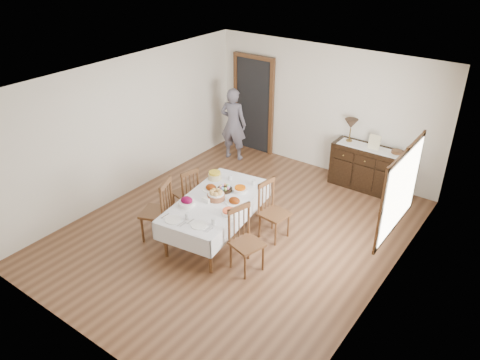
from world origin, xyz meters
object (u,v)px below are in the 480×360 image
Objects in this scene: chair_left_far at (187,191)px; chair_right_far at (272,210)px; sideboard at (369,168)px; table_lamp at (351,124)px; dining_table at (216,204)px; person at (233,122)px; chair_right_near at (245,239)px; chair_left_near at (159,210)px.

chair_left_far is 0.92× the size of chair_right_far.
sideboard is 3.15× the size of table_lamp.
person reaches higher than dining_table.
chair_right_near reaches higher than chair_left_far.
chair_right_near is at bearing 75.71° from chair_left_near.
chair_left_near is at bearing -113.86° from table_lamp.
sideboard is (0.53, 3.40, -0.08)m from chair_right_near.
table_lamp is at bearing 175.59° from sideboard.
table_lamp is (1.61, 3.64, 0.68)m from chair_left_near.
chair_left_far is 1.99× the size of table_lamp.
dining_table is 1.25× the size of person.
table_lamp is at bearing 177.83° from person.
dining_table is at bearing -114.72° from sideboard.
person reaches higher than table_lamp.
dining_table is at bearing 87.78° from chair_left_far.
chair_left_near reaches higher than chair_right_near.
chair_right_far is (-0.12, 0.93, -0.01)m from chair_right_near.
chair_left_near is 1.08× the size of chair_right_far.
dining_table is at bearing -106.59° from table_lamp.
chair_left_near is 2.36× the size of table_lamp.
table_lamp is at bearing 15.21° from chair_right_near.
dining_table is 2.14× the size of chair_right_far.
dining_table is at bearing 108.54° from person.
chair_left_far reaches higher than sideboard.
sideboard is at bearing 57.29° from dining_table.
chair_left_far is (-0.14, 0.82, -0.08)m from chair_left_near.
dining_table is at bearing 81.41° from chair_right_near.
chair_left_near reaches higher than chair_left_far.
chair_right_near is at bearing -32.60° from dining_table.
person is (-2.32, 2.04, 0.35)m from chair_right_far.
chair_left_far is (-0.85, 0.23, -0.15)m from dining_table.
chair_right_near is at bearing -90.82° from table_lamp.
chair_right_near is 0.94m from chair_right_far.
chair_right_near is 1.02× the size of chair_right_far.
dining_table is 3.24m from table_lamp.
chair_right_near is 0.60× the size of person.
chair_left_far is at bearing 86.04° from chair_right_near.
person reaches higher than chair_left_far.
dining_table is 2.34× the size of chair_left_far.
chair_left_near reaches higher than sideboard.
person is at bearing 173.78° from chair_left_near.
sideboard reaches higher than dining_table.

